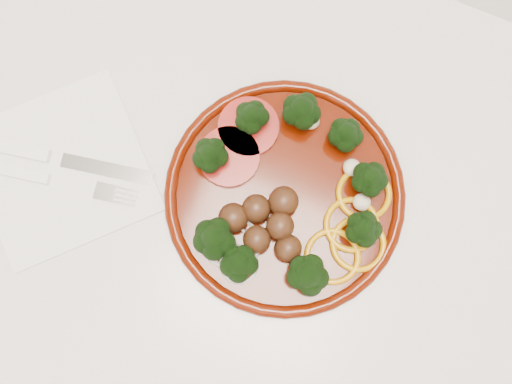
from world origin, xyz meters
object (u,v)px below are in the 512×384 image
at_px(plate, 286,196).
at_px(knife, 45,156).
at_px(napkin, 63,169).
at_px(fork, 36,177).

xyz_separation_m(plate, knife, (-0.27, -0.06, -0.01)).
distance_m(plate, napkin, 0.25).
relative_size(napkin, knife, 0.92).
relative_size(plate, napkin, 1.49).
distance_m(napkin, fork, 0.03).
xyz_separation_m(plate, fork, (-0.26, -0.09, -0.01)).
bearing_deg(napkin, plate, 15.38).
relative_size(napkin, fork, 1.04).
bearing_deg(fork, plate, 7.56).
distance_m(plate, knife, 0.27).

